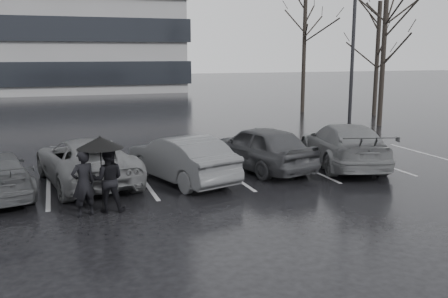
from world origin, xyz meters
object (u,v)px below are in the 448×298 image
at_px(car_west_b, 86,161).
at_px(tree_north, 304,47).
at_px(tree_ne, 377,59).
at_px(car_main, 260,148).
at_px(pedestrian_right, 108,180).
at_px(car_west_a, 181,158).
at_px(pedestrian_left, 83,183).
at_px(car_east, 344,145).
at_px(tree_east, 384,51).
at_px(lamp_post, 353,47).

bearing_deg(car_west_b, tree_north, -146.11).
bearing_deg(tree_north, tree_ne, -40.60).
height_order(car_main, pedestrian_right, pedestrian_right).
distance_m(car_main, tree_ne, 17.35).
distance_m(car_west_a, car_west_b, 2.87).
height_order(car_west_a, car_west_b, car_west_a).
bearing_deg(tree_ne, pedestrian_left, -141.91).
relative_size(car_east, pedestrian_left, 3.17).
bearing_deg(car_main, car_west_a, -2.34).
height_order(pedestrian_right, tree_east, tree_east).
bearing_deg(tree_east, pedestrian_left, -146.68).
relative_size(lamp_post, tree_north, 1.07).
height_order(lamp_post, tree_east, lamp_post).
xyz_separation_m(pedestrian_left, lamp_post, (12.31, 7.63, 3.33)).
height_order(car_main, tree_east, tree_east).
relative_size(car_west_b, tree_north, 0.59).
bearing_deg(tree_ne, lamp_post, -132.23).
bearing_deg(car_west_a, car_main, 174.36).
distance_m(car_east, pedestrian_right, 8.70).
xyz_separation_m(car_east, tree_ne, (9.72, 11.89, 2.75)).
bearing_deg(car_east, car_main, 6.70).
bearing_deg(car_west_a, car_west_b, -32.13).
relative_size(car_west_a, pedestrian_right, 2.67).
bearing_deg(lamp_post, tree_east, 37.85).
height_order(car_west_b, pedestrian_right, pedestrian_right).
distance_m(car_west_a, tree_east, 15.76).
xyz_separation_m(car_main, car_west_a, (-2.88, -0.64, -0.05)).
distance_m(car_west_b, car_east, 8.68).
bearing_deg(car_main, car_east, 157.47).
xyz_separation_m(car_west_b, tree_ne, (18.39, 11.42, 2.81)).
distance_m(car_main, lamp_post, 8.52).
distance_m(pedestrian_left, tree_east, 19.58).
relative_size(car_east, tree_ne, 0.73).
bearing_deg(pedestrian_right, car_west_a, -126.31).
height_order(pedestrian_left, pedestrian_right, pedestrian_left).
distance_m(car_main, pedestrian_left, 6.70).
bearing_deg(car_east, tree_north, -98.26).
relative_size(car_west_b, tree_east, 0.62).
height_order(car_west_a, pedestrian_right, pedestrian_right).
bearing_deg(tree_east, car_west_a, -148.22).
relative_size(car_main, pedestrian_right, 2.75).
bearing_deg(pedestrian_left, pedestrian_right, 176.37).
bearing_deg(pedestrian_left, tree_east, -166.82).
height_order(pedestrian_left, tree_ne, tree_ne).
bearing_deg(lamp_post, tree_north, 74.14).
bearing_deg(lamp_post, car_main, -144.84).
xyz_separation_m(lamp_post, tree_ne, (6.33, 6.98, -0.65)).
distance_m(car_west_a, pedestrian_right, 3.37).
xyz_separation_m(car_main, car_west_b, (-5.66, 0.06, -0.07)).
relative_size(car_west_a, tree_ne, 0.62).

